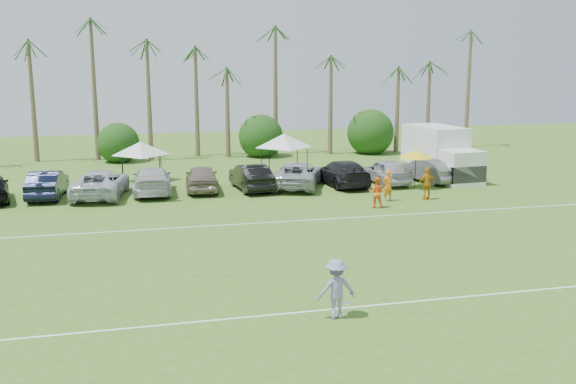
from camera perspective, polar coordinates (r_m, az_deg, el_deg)
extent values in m
plane|color=#3D661E|center=(19.19, 2.61, -12.80)|extent=(120.00, 120.00, 0.00)
cube|color=white|center=(20.96, 1.03, -10.64)|extent=(80.00, 0.10, 0.01)
cube|color=white|center=(32.16, -4.48, -2.88)|extent=(80.00, 0.10, 0.01)
cone|color=brown|center=(55.31, -21.29, 7.52)|extent=(0.44, 0.44, 10.00)
cone|color=brown|center=(54.93, -17.15, 8.28)|extent=(0.44, 0.44, 11.00)
cone|color=brown|center=(54.94, -12.87, 6.93)|extent=(0.44, 0.44, 8.00)
cone|color=brown|center=(55.13, -8.70, 7.61)|extent=(0.44, 0.44, 9.00)
cone|color=brown|center=(55.61, -4.56, 8.25)|extent=(0.44, 0.44, 10.00)
cone|color=brown|center=(56.37, -0.51, 8.83)|extent=(0.44, 0.44, 11.00)
cone|color=brown|center=(57.81, 4.36, 7.37)|extent=(0.44, 0.44, 8.00)
cone|color=brown|center=(59.53, 8.99, 7.86)|extent=(0.44, 0.44, 9.00)
cone|color=brown|center=(61.62, 13.34, 8.27)|extent=(0.44, 0.44, 10.00)
cone|color=brown|center=(63.51, 16.61, 8.64)|extent=(0.44, 0.44, 11.00)
cylinder|color=brown|center=(56.26, -14.78, 3.55)|extent=(0.30, 0.30, 1.40)
sphere|color=#143B10|center=(56.13, -14.84, 4.67)|extent=(4.00, 4.00, 4.00)
cylinder|color=brown|center=(57.32, -2.68, 4.05)|extent=(0.30, 0.30, 1.40)
sphere|color=#143B10|center=(57.19, -2.69, 5.14)|extent=(4.00, 4.00, 4.00)
cylinder|color=brown|center=(60.05, 6.74, 4.31)|extent=(0.30, 0.30, 1.40)
sphere|color=#143B10|center=(59.93, 6.77, 5.35)|extent=(4.00, 4.00, 4.00)
imported|color=orange|center=(37.90, 8.84, 0.57)|extent=(0.74, 0.55, 1.83)
imported|color=orange|center=(36.02, 7.86, -0.03)|extent=(1.03, 0.94, 1.72)
imported|color=orange|center=(38.71, 12.26, 0.74)|extent=(1.15, 0.53, 1.92)
cube|color=white|center=(46.86, 12.95, 4.06)|extent=(3.08, 5.19, 2.72)
cube|color=white|center=(44.08, 15.20, 2.10)|extent=(2.64, 2.14, 2.29)
cube|color=black|center=(43.46, 15.76, 1.51)|extent=(2.52, 0.51, 1.09)
cube|color=#E5590C|center=(47.63, 14.34, 3.52)|extent=(0.15, 1.74, 0.98)
cylinder|color=black|center=(43.79, 13.81, 1.24)|extent=(0.40, 1.00, 0.98)
cylinder|color=black|center=(44.96, 16.17, 1.37)|extent=(0.40, 1.00, 0.98)
cylinder|color=black|center=(47.67, 10.93, 2.15)|extent=(0.40, 1.00, 0.98)
cylinder|color=black|center=(48.76, 13.17, 2.26)|extent=(0.40, 1.00, 0.98)
cylinder|color=black|center=(43.77, -14.51, 1.76)|extent=(0.06, 0.06, 1.82)
cylinder|color=black|center=(43.80, -11.20, 1.91)|extent=(0.06, 0.06, 1.82)
cylinder|color=black|center=(46.26, -14.49, 2.25)|extent=(0.06, 0.06, 1.82)
cylinder|color=black|center=(46.30, -11.36, 2.39)|extent=(0.06, 0.06, 1.82)
pyramid|color=silver|center=(44.77, -12.99, 4.38)|extent=(3.92, 3.92, 0.91)
cylinder|color=black|center=(45.08, -1.67, 2.48)|extent=(0.06, 0.06, 1.97)
cylinder|color=black|center=(45.73, 1.71, 2.60)|extent=(0.06, 0.06, 1.97)
cylinder|color=black|center=(47.75, -2.37, 2.96)|extent=(0.06, 0.06, 1.97)
cylinder|color=black|center=(48.37, 0.83, 3.07)|extent=(0.06, 0.06, 1.97)
pyramid|color=silver|center=(46.46, -0.38, 5.19)|extent=(4.26, 4.26, 0.99)
cylinder|color=black|center=(42.12, 11.25, 1.84)|extent=(0.05, 0.05, 2.24)
cone|color=yellow|center=(41.96, 11.31, 3.35)|extent=(2.24, 2.24, 0.51)
imported|color=#837EB3|center=(20.28, 4.30, -8.57)|extent=(1.26, 0.75, 1.91)
cylinder|color=white|center=(20.44, 5.24, -9.80)|extent=(0.27, 0.27, 0.03)
imported|color=black|center=(40.96, -20.61, 0.66)|extent=(2.09, 5.16, 1.67)
imported|color=silver|center=(40.16, -16.34, 0.73)|extent=(3.62, 6.34, 1.67)
imported|color=silver|center=(40.51, -11.98, 1.03)|extent=(2.56, 5.83, 1.67)
imported|color=gray|center=(40.78, -7.66, 1.24)|extent=(2.30, 5.02, 1.67)
imported|color=black|center=(40.90, -3.33, 1.35)|extent=(2.17, 5.18, 1.67)
imported|color=#A2A5AC|center=(41.60, 0.82, 1.53)|extent=(4.79, 6.59, 1.67)
imported|color=black|center=(42.50, 4.83, 1.70)|extent=(2.68, 5.87, 1.67)
imported|color=#B8B6C2|center=(43.49, 8.71, 1.83)|extent=(2.24, 4.99, 1.67)
imported|color=slate|center=(44.73, 12.36, 1.95)|extent=(2.75, 5.31, 1.67)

